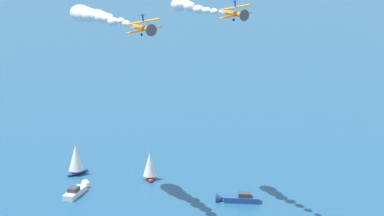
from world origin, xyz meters
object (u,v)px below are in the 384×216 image
Objects in this scene: motorboat_inshore at (236,198)px; sailboat_offshore at (150,166)px; biplane_lead at (236,13)px; wingwalker_wingman at (143,17)px; sailboat_far_stbd at (76,159)px; wingwalker_lead at (235,2)px; biplane_wingman at (144,28)px; motorboat_trailing at (78,190)px.

sailboat_offshore reaches higher than motorboat_inshore.
wingwalker_wingman is at bearing -57.48° from biplane_lead.
wingwalker_lead is (23.90, 43.17, 43.14)m from sailboat_far_stbd.
motorboat_inshore is 1.54× the size of biplane_wingman.
motorboat_inshore is 1.54× the size of biplane_lead.
biplane_lead reaches higher than wingwalker_wingman.
biplane_wingman is 2.15m from wingwalker_wingman.
biplane_lead is at bearing 122.40° from biplane_wingman.
sailboat_far_stbd is 1.34× the size of biplane_lead.
biplane_wingman is at bearing 38.25° from sailboat_far_stbd.
wingwalker_wingman reaches higher than sailboat_offshore.
sailboat_far_stbd is 14.30m from motorboat_trailing.
biplane_wingman is (34.16, 26.93, 39.05)m from sailboat_far_stbd.
biplane_lead reaches higher than sailboat_far_stbd.
sailboat_offshore is 5.19× the size of wingwalker_wingman.
motorboat_inshore is 50.38m from biplane_wingman.
sailboat_offshore is (-11.37, -23.15, 2.84)m from motorboat_inshore.
wingwalker_lead is 19.63m from biplane_wingman.
biplane_wingman is (10.25, -16.24, -4.08)m from wingwalker_lead.
sailboat_far_stbd is 44.57m from motorboat_inshore.
sailboat_offshore is at bearing -134.39° from biplane_lead.
motorboat_trailing is 6.70× the size of wingwalker_lead.
motorboat_inshore is 1.30× the size of sailboat_offshore.
motorboat_inshore is 25.95m from sailboat_offshore.
biplane_wingman is (21.08, 22.18, 42.35)m from motorboat_trailing.
motorboat_trailing is 1.54× the size of biplane_wingman.
motorboat_trailing is at bearing -105.74° from wingwalker_lead.
biplane_wingman is at bearing -57.60° from biplane_lead.
sailboat_far_stbd is 1.12× the size of sailboat_offshore.
motorboat_inshore reaches higher than motorboat_trailing.
biplane_lead is (23.16, 23.67, 41.44)m from sailboat_offshore.
motorboat_inshore is 6.73× the size of wingwalker_lead.
sailboat_far_stbd is at bearing -118.97° from wingwalker_lead.
sailboat_far_stbd reaches higher than sailboat_offshore.
motorboat_trailing is 1.54× the size of biplane_lead.
wingwalker_wingman reaches higher than sailboat_far_stbd.
biplane_wingman is at bearing -35.58° from motorboat_inshore.
sailboat_offshore is 52.35m from biplane_wingman.
motorboat_inshore is at bearing 74.40° from sailboat_far_stbd.
sailboat_far_stbd is 58.46m from biplane_wingman.
motorboat_trailing is at bearing -88.31° from motorboat_inshore.
sailboat_far_stbd is 65.54m from wingwalker_lead.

